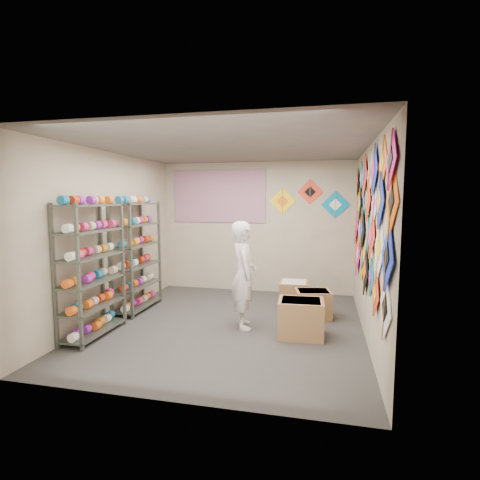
% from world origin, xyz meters
% --- Properties ---
extents(ground, '(4.50, 4.50, 0.00)m').
position_xyz_m(ground, '(0.00, 0.00, 0.00)').
color(ground, '#33302C').
extents(room_walls, '(4.50, 4.50, 4.50)m').
position_xyz_m(room_walls, '(0.00, 0.00, 1.64)').
color(room_walls, tan).
rests_on(room_walls, ground).
extents(shelf_rack_front, '(0.40, 1.10, 1.90)m').
position_xyz_m(shelf_rack_front, '(-1.78, -0.85, 0.95)').
color(shelf_rack_front, '#4C5147').
rests_on(shelf_rack_front, ground).
extents(shelf_rack_back, '(0.40, 1.10, 1.90)m').
position_xyz_m(shelf_rack_back, '(-1.78, 0.45, 0.95)').
color(shelf_rack_back, '#4C5147').
rests_on(shelf_rack_back, ground).
extents(string_spools, '(0.12, 2.36, 0.12)m').
position_xyz_m(string_spools, '(-1.78, -0.20, 1.05)').
color(string_spools, '#E62F6C').
rests_on(string_spools, ground).
extents(kite_wall_display, '(0.06, 4.28, 2.03)m').
position_xyz_m(kite_wall_display, '(1.98, -0.05, 1.64)').
color(kite_wall_display, silver).
rests_on(kite_wall_display, room_walls).
extents(back_wall_kites, '(1.60, 0.02, 0.79)m').
position_xyz_m(back_wall_kites, '(1.09, 2.24, 1.93)').
color(back_wall_kites, yellow).
rests_on(back_wall_kites, room_walls).
extents(poster, '(2.00, 0.01, 1.10)m').
position_xyz_m(poster, '(-0.80, 2.23, 2.00)').
color(poster, '#6653B5').
rests_on(poster, room_walls).
extents(shopkeeper, '(0.84, 0.76, 1.62)m').
position_xyz_m(shopkeeper, '(0.23, -0.02, 0.81)').
color(shopkeeper, silver).
rests_on(shopkeeper, ground).
extents(carton_a, '(0.66, 0.56, 0.53)m').
position_xyz_m(carton_a, '(1.10, -0.22, 0.26)').
color(carton_a, '#9E6D45').
rests_on(carton_a, ground).
extents(carton_b, '(0.64, 0.56, 0.46)m').
position_xyz_m(carton_b, '(1.25, 0.66, 0.23)').
color(carton_b, '#9E6D45').
rests_on(carton_b, ground).
extents(carton_c, '(0.51, 0.56, 0.47)m').
position_xyz_m(carton_c, '(0.89, 1.19, 0.24)').
color(carton_c, '#9E6D45').
rests_on(carton_c, ground).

